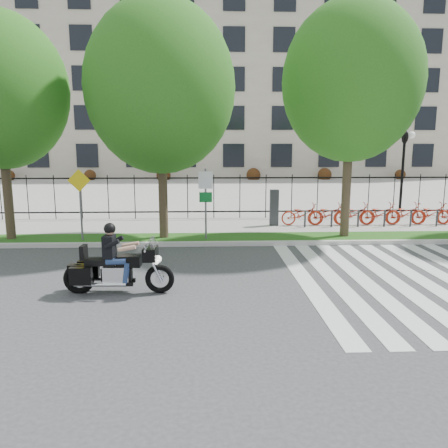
{
  "coord_description": "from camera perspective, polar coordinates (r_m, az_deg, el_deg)",
  "views": [
    {
      "loc": [
        -0.33,
        -10.7,
        3.4
      ],
      "look_at": [
        0.22,
        3.0,
        0.97
      ],
      "focal_mm": 35.0,
      "sensor_mm": 36.0,
      "label": 1
    }
  ],
  "objects": [
    {
      "name": "motorcycle_rider",
      "position": [
        10.53,
        -13.72,
        -5.25
      ],
      "size": [
        2.62,
        0.78,
        2.02
      ],
      "color": "black",
      "rests_on": "ground"
    },
    {
      "name": "iron_fence",
      "position": [
        20.03,
        -1.34,
        3.61
      ],
      "size": [
        30.0,
        0.06,
        2.0
      ],
      "primitive_type": null,
      "color": "black",
      "rests_on": "sidewalk"
    },
    {
      "name": "sign_pole_warning",
      "position": [
        15.99,
        -18.3,
        3.61
      ],
      "size": [
        0.78,
        0.09,
        2.49
      ],
      "color": "#59595B",
      "rests_on": "grass_verge"
    },
    {
      "name": "lamp_post_right",
      "position": [
        24.94,
        22.45,
        8.87
      ],
      "size": [
        1.06,
        0.7,
        4.25
      ],
      "color": "black",
      "rests_on": "ground"
    },
    {
      "name": "plaza",
      "position": [
        35.86,
        -1.77,
        4.7
      ],
      "size": [
        80.0,
        34.0,
        0.1
      ],
      "primitive_type": "cube",
      "color": "gray",
      "rests_on": "ground"
    },
    {
      "name": "bike_share_station",
      "position": [
        19.94,
        22.43,
        1.28
      ],
      "size": [
        11.06,
        0.85,
        1.5
      ],
      "color": "#2D2D33",
      "rests_on": "sidewalk"
    },
    {
      "name": "ground",
      "position": [
        11.24,
        -0.51,
        -7.55
      ],
      "size": [
        120.0,
        120.0,
        0.0
      ],
      "primitive_type": "plane",
      "color": "#353537",
      "rests_on": "ground"
    },
    {
      "name": "street_tree_1",
      "position": [
        15.86,
        -8.3,
        17.25
      ],
      "size": [
        5.17,
        5.17,
        8.24
      ],
      "color": "#3E2F21",
      "rests_on": "grass_verge"
    },
    {
      "name": "sign_pole_regulatory",
      "position": [
        15.37,
        -2.41,
        3.86
      ],
      "size": [
        0.5,
        0.09,
        2.5
      ],
      "color": "#59595B",
      "rests_on": "grass_verge"
    },
    {
      "name": "crosswalk_stripes",
      "position": [
        12.36,
        22.63,
        -6.67
      ],
      "size": [
        5.7,
        8.0,
        0.01
      ],
      "primitive_type": null,
      "color": "silver",
      "rests_on": "ground"
    },
    {
      "name": "sidewalk",
      "position": [
        18.46,
        -1.24,
        -0.31
      ],
      "size": [
        60.0,
        3.5,
        0.15
      ],
      "primitive_type": "cube",
      "color": "gray",
      "rests_on": "ground"
    },
    {
      "name": "office_building",
      "position": [
        56.01,
        -2.03,
        16.79
      ],
      "size": [
        60.0,
        21.9,
        20.15
      ],
      "color": "#AD9F8B",
      "rests_on": "ground"
    },
    {
      "name": "street_tree_2",
      "position": [
        16.61,
        16.33,
        17.42
      ],
      "size": [
        4.86,
        4.86,
        8.29
      ],
      "color": "#3E2F21",
      "rests_on": "grass_verge"
    },
    {
      "name": "grass_verge",
      "position": [
        16.01,
        -1.07,
        -1.92
      ],
      "size": [
        60.0,
        1.5,
        0.15
      ],
      "primitive_type": "cube",
      "color": "#175014",
      "rests_on": "ground"
    },
    {
      "name": "curb",
      "position": [
        15.18,
        -1.0,
        -2.59
      ],
      "size": [
        60.0,
        0.2,
        0.15
      ],
      "primitive_type": "cube",
      "color": "#B9B6AE",
      "rests_on": "ground"
    }
  ]
}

